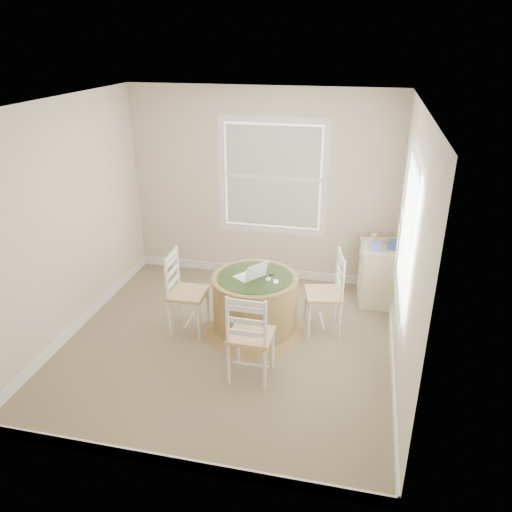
% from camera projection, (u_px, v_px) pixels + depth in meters
% --- Properties ---
extents(room, '(3.64, 3.64, 2.64)m').
position_uv_depth(room, '(244.00, 231.00, 5.18)').
color(room, '#877955').
rests_on(room, ground).
extents(round_table, '(1.16, 1.16, 0.70)m').
position_uv_depth(round_table, '(255.00, 301.00, 5.69)').
color(round_table, olive).
rests_on(round_table, ground).
extents(chair_left, '(0.41, 0.43, 0.95)m').
position_uv_depth(chair_left, '(188.00, 293.00, 5.68)').
color(chair_left, white).
rests_on(chair_left, ground).
extents(chair_near, '(0.43, 0.41, 0.95)m').
position_uv_depth(chair_near, '(251.00, 335.00, 4.89)').
color(chair_near, white).
rests_on(chair_near, ground).
extents(chair_right, '(0.48, 0.50, 0.95)m').
position_uv_depth(chair_right, '(323.00, 294.00, 5.67)').
color(chair_right, white).
rests_on(chair_right, ground).
extents(laptop, '(0.39, 0.40, 0.21)m').
position_uv_depth(laptop, '(251.00, 275.00, 5.54)').
color(laptop, white).
rests_on(laptop, round_table).
extents(mouse, '(0.08, 0.10, 0.03)m').
position_uv_depth(mouse, '(268.00, 279.00, 5.49)').
color(mouse, white).
rests_on(mouse, round_table).
extents(phone, '(0.07, 0.10, 0.02)m').
position_uv_depth(phone, '(276.00, 282.00, 5.45)').
color(phone, '#B7BABF').
rests_on(phone, round_table).
extents(keys, '(0.07, 0.06, 0.02)m').
position_uv_depth(keys, '(271.00, 274.00, 5.61)').
color(keys, black).
rests_on(keys, round_table).
extents(corner_chest, '(0.49, 0.63, 0.78)m').
position_uv_depth(corner_chest, '(376.00, 274.00, 6.33)').
color(corner_chest, beige).
rests_on(corner_chest, ground).
extents(tissue_box, '(0.13, 0.13, 0.10)m').
position_uv_depth(tissue_box, '(376.00, 245.00, 6.05)').
color(tissue_box, '#637AE3').
rests_on(tissue_box, corner_chest).
extents(box_yellow, '(0.16, 0.11, 0.06)m').
position_uv_depth(box_yellow, '(383.00, 241.00, 6.23)').
color(box_yellow, gold).
rests_on(box_yellow, corner_chest).
extents(box_blue, '(0.09, 0.09, 0.12)m').
position_uv_depth(box_blue, '(392.00, 244.00, 6.06)').
color(box_blue, '#314A94').
rests_on(box_blue, corner_chest).
extents(cup_cream, '(0.07, 0.07, 0.09)m').
position_uv_depth(cup_cream, '(374.00, 237.00, 6.30)').
color(cup_cream, beige).
rests_on(cup_cream, corner_chest).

